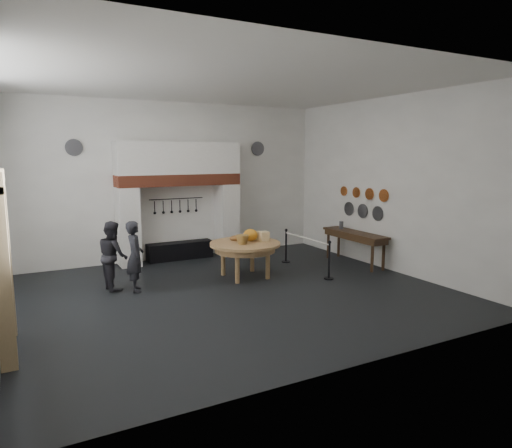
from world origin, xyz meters
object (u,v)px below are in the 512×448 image
visitor_near (135,256)px  barrier_post_far (286,247)px  iron_range (180,251)px  side_table (355,233)px  barrier_post_near (329,261)px  visitor_far (113,255)px  work_table (245,244)px

visitor_near → barrier_post_far: 4.49m
iron_range → side_table: bearing=-34.7°
side_table → barrier_post_far: 1.94m
barrier_post_near → barrier_post_far: 2.00m
side_table → iron_range: bearing=145.3°
visitor_far → barrier_post_far: (4.81, 0.36, -0.33)m
iron_range → barrier_post_far: (2.52, -1.78, 0.20)m
side_table → work_table: bearing=176.7°
iron_range → barrier_post_near: size_ratio=2.11×
visitor_far → side_table: (6.38, -0.70, 0.09)m
work_table → visitor_far: size_ratio=1.12×
iron_range → visitor_far: (-2.28, -2.14, 0.53)m
visitor_far → side_table: bearing=-102.1°
work_table → visitor_near: 2.68m
barrier_post_far → side_table: bearing=-33.9°
work_table → barrier_post_near: bearing=-33.2°
visitor_far → barrier_post_far: 4.83m
barrier_post_far → barrier_post_near: bearing=-90.0°
visitor_near → barrier_post_far: size_ratio=1.76×
work_table → barrier_post_far: barrier_post_far is taller
visitor_far → barrier_post_near: visitor_far is taller
visitor_near → barrier_post_far: bearing=-72.4°
visitor_near → barrier_post_far: visitor_near is taller
side_table → barrier_post_near: bearing=-149.2°
work_table → side_table: (3.30, -0.19, 0.03)m
work_table → barrier_post_near: barrier_post_near is taller
iron_range → work_table: bearing=-73.3°
work_table → visitor_far: bearing=170.7°
barrier_post_near → barrier_post_far: same height
visitor_near → barrier_post_near: bearing=-97.9°
iron_range → work_table: (0.80, -2.65, 0.59)m
visitor_near → visitor_far: bearing=52.8°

